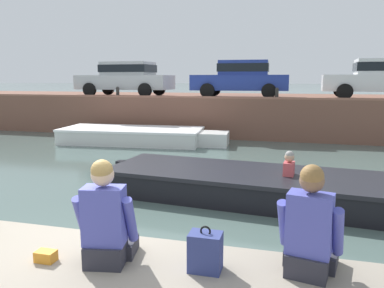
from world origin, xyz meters
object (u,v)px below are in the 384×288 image
object	(u,v)px
bottle_drink	(99,239)
backpack_on_ledge	(206,252)
car_left_inner_blue	(241,77)
motorboat_passing	(259,186)
car_centre_white	(381,77)
person_seated_right	(106,223)
car_leftmost_silver	(126,77)
mooring_bollard_west	(118,91)
person_seated_middle	(310,232)
mooring_bollard_mid	(277,93)
boat_moored_west_white	(139,136)

from	to	relation	value
bottle_drink	backpack_on_ledge	world-z (taller)	backpack_on_ledge
bottle_drink	backpack_on_ledge	xyz separation A→B (m)	(1.10, -0.14, 0.07)
car_left_inner_blue	motorboat_passing	bearing A→B (deg)	-79.96
car_centre_white	person_seated_right	xyz separation A→B (m)	(-4.93, -13.33, -1.34)
car_leftmost_silver	car_centre_white	bearing A→B (deg)	-0.01
backpack_on_ledge	mooring_bollard_west	bearing A→B (deg)	118.81
bottle_drink	person_seated_middle	bearing A→B (deg)	0.89
car_left_inner_blue	mooring_bollard_mid	bearing A→B (deg)	-35.64
boat_moored_west_white	person_seated_middle	world-z (taller)	person_seated_middle
backpack_on_ledge	mooring_bollard_mid	bearing A→B (deg)	89.46
person_seated_right	person_seated_middle	size ratio (longest dim) A/B	1.00
car_left_inner_blue	car_centre_white	xyz separation A→B (m)	(5.47, -0.00, 0.00)
person_seated_right	backpack_on_ledge	distance (m)	0.92
car_left_inner_blue	backpack_on_ledge	xyz separation A→B (m)	(1.43, -13.24, -1.55)
car_left_inner_blue	person_seated_middle	world-z (taller)	car_left_inner_blue
boat_moored_west_white	car_left_inner_blue	size ratio (longest dim) A/B	1.58
motorboat_passing	mooring_bollard_west	xyz separation A→B (m)	(-6.79, 7.63, 1.61)
boat_moored_west_white	backpack_on_ledge	world-z (taller)	backpack_on_ledge
boat_moored_west_white	car_leftmost_silver	distance (m)	4.19
car_centre_white	bottle_drink	world-z (taller)	car_centre_white
motorboat_passing	car_left_inner_blue	world-z (taller)	car_left_inner_blue
person_seated_right	bottle_drink	distance (m)	0.42
car_leftmost_silver	car_centre_white	world-z (taller)	same
boat_moored_west_white	mooring_bollard_mid	size ratio (longest dim) A/B	14.53
car_left_inner_blue	person_seated_right	size ratio (longest dim) A/B	4.25
motorboat_passing	backpack_on_ledge	size ratio (longest dim) A/B	17.21
car_leftmost_silver	person_seated_middle	world-z (taller)	car_leftmost_silver
car_leftmost_silver	backpack_on_ledge	xyz separation A→B (m)	(6.76, -13.24, -1.55)
boat_moored_west_white	motorboat_passing	world-z (taller)	motorboat_passing
car_left_inner_blue	car_leftmost_silver	bearing A→B (deg)	-179.96
backpack_on_ledge	motorboat_passing	bearing A→B (deg)	88.53
car_left_inner_blue	mooring_bollard_mid	distance (m)	2.00
car_left_inner_blue	bottle_drink	bearing A→B (deg)	-88.54
mooring_bollard_west	boat_moored_west_white	bearing A→B (deg)	-47.88
boat_moored_west_white	person_seated_middle	xyz separation A→B (m)	(5.78, -10.02, 0.87)
motorboat_passing	car_left_inner_blue	bearing A→B (deg)	100.04
motorboat_passing	car_leftmost_silver	size ratio (longest dim) A/B	1.60
mooring_bollard_mid	person_seated_right	distance (m)	12.29
car_leftmost_silver	backpack_on_ledge	bearing A→B (deg)	-62.97
car_leftmost_silver	person_seated_middle	distance (m)	15.18
person_seated_right	backpack_on_ledge	size ratio (longest dim) A/B	2.37
mooring_bollard_west	person_seated_middle	xyz separation A→B (m)	(7.53, -11.96, -0.74)
person_seated_middle	backpack_on_ledge	bearing A→B (deg)	-168.69
car_left_inner_blue	mooring_bollard_west	bearing A→B (deg)	-168.05
car_leftmost_silver	mooring_bollard_mid	bearing A→B (deg)	-9.14
motorboat_passing	person_seated_middle	bearing A→B (deg)	-80.25
boat_moored_west_white	person_seated_right	xyz separation A→B (m)	(4.03, -10.29, 0.87)
car_left_inner_blue	bottle_drink	distance (m)	13.20
motorboat_passing	car_centre_white	xyz separation A→B (m)	(3.92, 8.74, 2.22)
car_leftmost_silver	backpack_on_ledge	distance (m)	14.94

